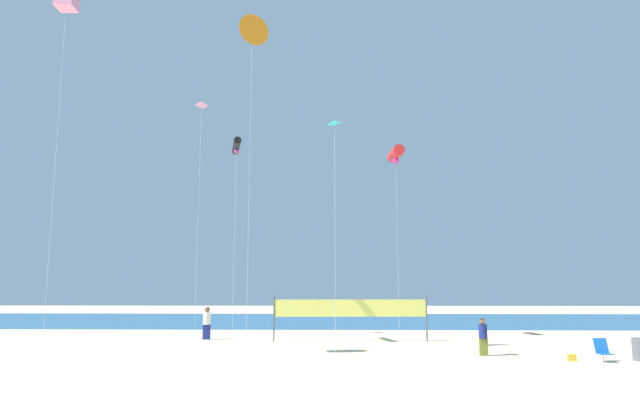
{
  "coord_description": "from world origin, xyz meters",
  "views": [
    {
      "loc": [
        -0.5,
        -18.12,
        3.03
      ],
      "look_at": [
        -1.23,
        10.17,
        7.21
      ],
      "focal_mm": 31.71,
      "sensor_mm": 36.0,
      "label": 1
    }
  ],
  "objects_px": {
    "beachgoer_navy_shirt": "(483,336)",
    "volleyball_net": "(350,310)",
    "kite_cyan_diamond": "(334,127)",
    "kite_black_tube": "(236,146)",
    "folding_beach_chair": "(603,350)",
    "kite_red_tube": "(396,154)",
    "kite_pink_diamond": "(202,108)",
    "beach_handbag": "(572,358)",
    "kite_orange_delta": "(252,32)",
    "beachgoer_white_shirt": "(207,322)"
  },
  "relations": [
    {
      "from": "beachgoer_navy_shirt",
      "to": "volleyball_net",
      "type": "distance_m",
      "value": 8.0
    },
    {
      "from": "kite_black_tube",
      "to": "folding_beach_chair",
      "type": "bearing_deg",
      "value": -21.39
    },
    {
      "from": "beachgoer_navy_shirt",
      "to": "kite_pink_diamond",
      "type": "relative_size",
      "value": 0.11
    },
    {
      "from": "beach_handbag",
      "to": "kite_black_tube",
      "type": "height_order",
      "value": "kite_black_tube"
    },
    {
      "from": "volleyball_net",
      "to": "kite_red_tube",
      "type": "distance_m",
      "value": 9.71
    },
    {
      "from": "beachgoer_navy_shirt",
      "to": "kite_orange_delta",
      "type": "xyz_separation_m",
      "value": [
        -10.23,
        0.81,
        14.18
      ]
    },
    {
      "from": "kite_pink_diamond",
      "to": "kite_cyan_diamond",
      "type": "relative_size",
      "value": 1.41
    },
    {
      "from": "folding_beach_chair",
      "to": "kite_cyan_diamond",
      "type": "xyz_separation_m",
      "value": [
        -10.48,
        -0.09,
        9.04
      ]
    },
    {
      "from": "beachgoer_navy_shirt",
      "to": "volleyball_net",
      "type": "height_order",
      "value": "volleyball_net"
    },
    {
      "from": "folding_beach_chair",
      "to": "kite_red_tube",
      "type": "xyz_separation_m",
      "value": [
        -6.83,
        9.87,
        10.16
      ]
    },
    {
      "from": "beach_handbag",
      "to": "kite_orange_delta",
      "type": "height_order",
      "value": "kite_orange_delta"
    },
    {
      "from": "kite_pink_diamond",
      "to": "kite_black_tube",
      "type": "relative_size",
      "value": 1.33
    },
    {
      "from": "beach_handbag",
      "to": "kite_pink_diamond",
      "type": "xyz_separation_m",
      "value": [
        -17.32,
        9.52,
        13.37
      ]
    },
    {
      "from": "kite_cyan_diamond",
      "to": "kite_red_tube",
      "type": "distance_m",
      "value": 10.67
    },
    {
      "from": "kite_orange_delta",
      "to": "kite_black_tube",
      "type": "height_order",
      "value": "kite_orange_delta"
    },
    {
      "from": "kite_red_tube",
      "to": "beachgoer_white_shirt",
      "type": "bearing_deg",
      "value": -172.23
    },
    {
      "from": "folding_beach_chair",
      "to": "kite_black_tube",
      "type": "bearing_deg",
      "value": 134.15
    },
    {
      "from": "folding_beach_chair",
      "to": "volleyball_net",
      "type": "xyz_separation_m",
      "value": [
        -9.66,
        7.54,
        1.17
      ]
    },
    {
      "from": "volleyball_net",
      "to": "kite_orange_delta",
      "type": "height_order",
      "value": "kite_orange_delta"
    },
    {
      "from": "beachgoer_navy_shirt",
      "to": "folding_beach_chair",
      "type": "distance_m",
      "value": 4.56
    },
    {
      "from": "kite_orange_delta",
      "to": "folding_beach_chair",
      "type": "bearing_deg",
      "value": -10.16
    },
    {
      "from": "kite_cyan_diamond",
      "to": "kite_black_tube",
      "type": "relative_size",
      "value": 0.94
    },
    {
      "from": "beachgoer_white_shirt",
      "to": "beachgoer_navy_shirt",
      "type": "xyz_separation_m",
      "value": [
        13.32,
        -6.65,
        -0.11
      ]
    },
    {
      "from": "beachgoer_white_shirt",
      "to": "kite_orange_delta",
      "type": "bearing_deg",
      "value": -68.15
    },
    {
      "from": "beachgoer_white_shirt",
      "to": "folding_beach_chair",
      "type": "height_order",
      "value": "beachgoer_white_shirt"
    },
    {
      "from": "volleyball_net",
      "to": "kite_black_tube",
      "type": "bearing_deg",
      "value": -166.92
    },
    {
      "from": "beach_handbag",
      "to": "kite_red_tube",
      "type": "height_order",
      "value": "kite_red_tube"
    },
    {
      "from": "beachgoer_navy_shirt",
      "to": "kite_cyan_diamond",
      "type": "distance_m",
      "value": 10.88
    },
    {
      "from": "volleyball_net",
      "to": "kite_cyan_diamond",
      "type": "xyz_separation_m",
      "value": [
        -0.82,
        -7.63,
        7.87
      ]
    },
    {
      "from": "kite_orange_delta",
      "to": "beach_handbag",
      "type": "bearing_deg",
      "value": -10.36
    },
    {
      "from": "folding_beach_chair",
      "to": "kite_red_tube",
      "type": "distance_m",
      "value": 15.73
    },
    {
      "from": "kite_cyan_diamond",
      "to": "kite_orange_delta",
      "type": "xyz_separation_m",
      "value": [
        -3.94,
        2.67,
        5.5
      ]
    },
    {
      "from": "kite_cyan_diamond",
      "to": "kite_red_tube",
      "type": "height_order",
      "value": "kite_red_tube"
    },
    {
      "from": "folding_beach_chair",
      "to": "kite_red_tube",
      "type": "bearing_deg",
      "value": 100.22
    },
    {
      "from": "beachgoer_white_shirt",
      "to": "beachgoer_navy_shirt",
      "type": "height_order",
      "value": "beachgoer_white_shirt"
    },
    {
      "from": "kite_pink_diamond",
      "to": "kite_black_tube",
      "type": "distance_m",
      "value": 5.57
    },
    {
      "from": "kite_cyan_diamond",
      "to": "kite_black_tube",
      "type": "bearing_deg",
      "value": 129.85
    },
    {
      "from": "folding_beach_chair",
      "to": "kite_pink_diamond",
      "type": "height_order",
      "value": "kite_pink_diamond"
    },
    {
      "from": "kite_cyan_diamond",
      "to": "kite_orange_delta",
      "type": "bearing_deg",
      "value": 145.83
    },
    {
      "from": "folding_beach_chair",
      "to": "volleyball_net",
      "type": "height_order",
      "value": "volleyball_net"
    },
    {
      "from": "folding_beach_chair",
      "to": "beach_handbag",
      "type": "relative_size",
      "value": 2.7
    },
    {
      "from": "beachgoer_navy_shirt",
      "to": "kite_cyan_diamond",
      "type": "height_order",
      "value": "kite_cyan_diamond"
    },
    {
      "from": "folding_beach_chair",
      "to": "beachgoer_navy_shirt",
      "type": "bearing_deg",
      "value": 132.62
    },
    {
      "from": "beachgoer_white_shirt",
      "to": "volleyball_net",
      "type": "distance_m",
      "value": 7.93
    },
    {
      "from": "beachgoer_navy_shirt",
      "to": "kite_black_tube",
      "type": "xyz_separation_m",
      "value": [
        -11.5,
        4.38,
        9.4
      ]
    },
    {
      "from": "volleyball_net",
      "to": "folding_beach_chair",
      "type": "bearing_deg",
      "value": -38.0
    },
    {
      "from": "folding_beach_chair",
      "to": "beach_handbag",
      "type": "bearing_deg",
      "value": 147.79
    },
    {
      "from": "beachgoer_white_shirt",
      "to": "beach_handbag",
      "type": "distance_m",
      "value": 18.33
    },
    {
      "from": "beachgoer_navy_shirt",
      "to": "kite_pink_diamond",
      "type": "height_order",
      "value": "kite_pink_diamond"
    },
    {
      "from": "beachgoer_navy_shirt",
      "to": "folding_beach_chair",
      "type": "relative_size",
      "value": 1.76
    }
  ]
}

